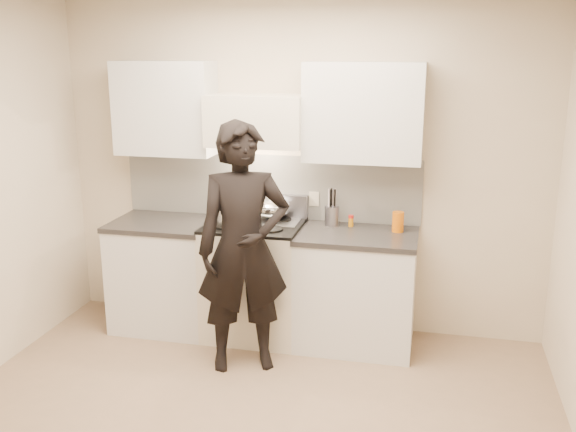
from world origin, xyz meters
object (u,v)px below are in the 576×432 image
Objects in this scene: person at (243,248)px; stove at (255,279)px; wok at (271,208)px; counter_right at (356,289)px; utensil_crock at (332,214)px.

stove is at bearing 75.43° from person.
counter_right is at bearing -10.96° from wok.
person is at bearing -82.11° from stove.
person is at bearing -144.27° from counter_right.
stove is 3.21× the size of utensil_crock.
utensil_crock reaches higher than stove.
stove is 0.53× the size of person.
person is (0.08, -0.54, 0.44)m from stove.
stove is 0.70m from person.
utensil_crock is at bearing 31.45° from person.
counter_right is (0.83, 0.00, -0.01)m from stove.
person reaches higher than counter_right.
wok is 0.50m from utensil_crock.
utensil_crock is at bearing 16.37° from stove.
stove is at bearing -126.88° from wok.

